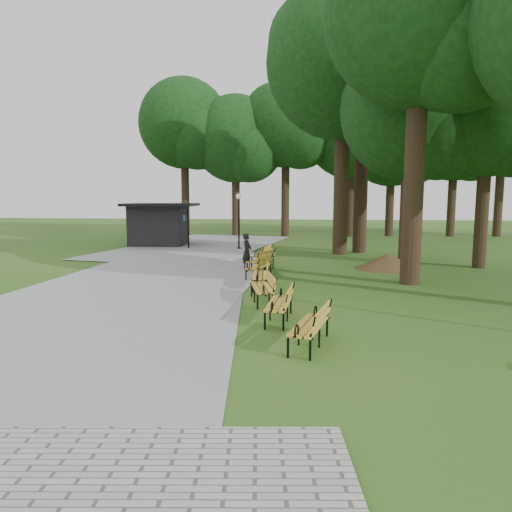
# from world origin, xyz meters

# --- Properties ---
(ground) EXTENTS (100.00, 100.00, 0.00)m
(ground) POSITION_xyz_m (0.00, 0.00, 0.00)
(ground) COLOR #2B5217
(ground) RESTS_ON ground
(path) EXTENTS (12.00, 38.00, 0.06)m
(path) POSITION_xyz_m (-4.00, 3.00, 0.03)
(path) COLOR gray
(path) RESTS_ON ground
(person) EXTENTS (0.50, 0.65, 1.56)m
(person) POSITION_xyz_m (-0.69, 5.07, 0.78)
(person) COLOR black
(person) RESTS_ON ground
(kiosk) EXTENTS (4.59, 4.07, 2.71)m
(kiosk) POSITION_xyz_m (-7.60, 14.25, 1.35)
(kiosk) COLOR black
(kiosk) RESTS_ON ground
(lamp_post) EXTENTS (0.32, 0.32, 3.30)m
(lamp_post) POSITION_xyz_m (-2.16, 12.66, 2.36)
(lamp_post) COLOR black
(lamp_post) RESTS_ON ground
(dirt_mound) EXTENTS (2.34, 2.34, 0.68)m
(dirt_mound) POSITION_xyz_m (5.37, 5.74, 0.34)
(dirt_mound) COLOR #47301C
(dirt_mound) RESTS_ON ground
(bench_0) EXTENTS (1.07, 2.00, 0.88)m
(bench_0) POSITION_xyz_m (1.93, -5.07, 0.44)
(bench_0) COLOR gold
(bench_0) RESTS_ON ground
(bench_1) EXTENTS (0.77, 1.94, 0.88)m
(bench_1) POSITION_xyz_m (1.18, -3.15, 0.44)
(bench_1) COLOR gold
(bench_1) RESTS_ON ground
(bench_2) EXTENTS (1.04, 1.99, 0.88)m
(bench_2) POSITION_xyz_m (0.56, -1.13, 0.44)
(bench_2) COLOR gold
(bench_2) RESTS_ON ground
(bench_3) EXTENTS (0.80, 1.95, 0.88)m
(bench_3) POSITION_xyz_m (0.28, 1.09, 0.44)
(bench_3) COLOR gold
(bench_3) RESTS_ON ground
(bench_4) EXTENTS (1.06, 2.00, 0.88)m
(bench_4) POSITION_xyz_m (0.04, 3.01, 0.44)
(bench_4) COLOR gold
(bench_4) RESTS_ON ground
(bench_5) EXTENTS (1.26, 2.00, 0.88)m
(bench_5) POSITION_xyz_m (-0.08, 4.84, 0.44)
(bench_5) COLOR gold
(bench_5) RESTS_ON ground
(bench_6) EXTENTS (0.97, 1.98, 0.88)m
(bench_6) POSITION_xyz_m (-0.22, 6.75, 0.44)
(bench_6) COLOR gold
(bench_6) RESTS_ON ground
(lawn_tree_0) EXTENTS (6.60, 6.60, 12.70)m
(lawn_tree_0) POSITION_xyz_m (5.57, 2.40, 9.32)
(lawn_tree_0) COLOR black
(lawn_tree_0) RESTS_ON ground
(lawn_tree_1) EXTENTS (6.27, 6.27, 10.11)m
(lawn_tree_1) POSITION_xyz_m (6.41, 7.45, 6.94)
(lawn_tree_1) COLOR black
(lawn_tree_1) RESTS_ON ground
(lawn_tree_2) EXTENTS (8.15, 8.15, 14.21)m
(lawn_tree_2) POSITION_xyz_m (3.67, 10.93, 10.08)
(lawn_tree_2) COLOR black
(lawn_tree_2) RESTS_ON ground
(lawn_tree_4) EXTENTS (6.24, 6.24, 12.89)m
(lawn_tree_4) POSITION_xyz_m (4.83, 11.94, 9.66)
(lawn_tree_4) COLOR black
(lawn_tree_4) RESTS_ON ground
(lawn_tree_5) EXTENTS (5.88, 5.88, 9.83)m
(lawn_tree_5) POSITION_xyz_m (9.46, 6.67, 6.85)
(lawn_tree_5) COLOR black
(lawn_tree_5) RESTS_ON ground
(tree_backdrop) EXTENTS (37.09, 8.88, 16.45)m
(tree_backdrop) POSITION_xyz_m (6.86, 23.07, 8.22)
(tree_backdrop) COLOR black
(tree_backdrop) RESTS_ON ground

